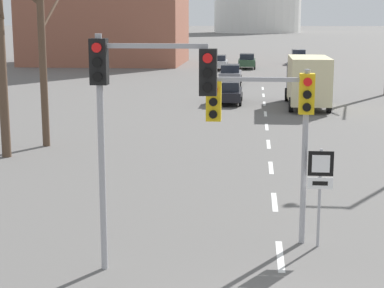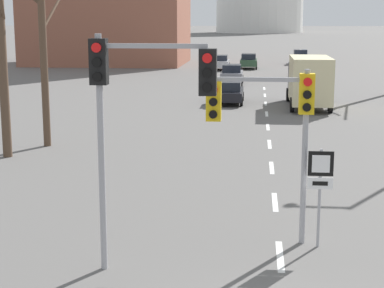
{
  "view_description": "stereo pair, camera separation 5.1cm",
  "coord_description": "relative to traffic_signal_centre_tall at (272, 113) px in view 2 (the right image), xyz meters",
  "views": [
    {
      "loc": [
        -0.68,
        -9.66,
        5.49
      ],
      "look_at": [
        -2.16,
        5.57,
        2.45
      ],
      "focal_mm": 60.0,
      "sensor_mm": 36.0,
      "label": 1
    },
    {
      "loc": [
        -0.63,
        -9.65,
        5.49
      ],
      "look_at": [
        -2.16,
        5.57,
        2.45
      ],
      "focal_mm": 60.0,
      "sensor_mm": 36.0,
      "label": 2
    }
  ],
  "objects": [
    {
      "name": "lane_stripe_0",
      "position": [
        0.25,
        -0.97,
        -3.24
      ],
      "size": [
        0.16,
        2.0,
        0.01
      ],
      "primitive_type": "cube",
      "color": "silver",
      "rests_on": "ground_plane"
    },
    {
      "name": "lane_stripe_1",
      "position": [
        0.25,
        3.53,
        -3.24
      ],
      "size": [
        0.16,
        2.0,
        0.01
      ],
      "primitive_type": "cube",
      "color": "silver",
      "rests_on": "ground_plane"
    },
    {
      "name": "lane_stripe_2",
      "position": [
        0.25,
        8.03,
        -3.24
      ],
      "size": [
        0.16,
        2.0,
        0.01
      ],
      "primitive_type": "cube",
      "color": "silver",
      "rests_on": "ground_plane"
    },
    {
      "name": "lane_stripe_3",
      "position": [
        0.25,
        12.53,
        -3.24
      ],
      "size": [
        0.16,
        2.0,
        0.01
      ],
      "primitive_type": "cube",
      "color": "silver",
      "rests_on": "ground_plane"
    },
    {
      "name": "lane_stripe_4",
      "position": [
        0.25,
        17.03,
        -3.24
      ],
      "size": [
        0.16,
        2.0,
        0.01
      ],
      "primitive_type": "cube",
      "color": "silver",
      "rests_on": "ground_plane"
    },
    {
      "name": "lane_stripe_5",
      "position": [
        0.25,
        21.53,
        -3.24
      ],
      "size": [
        0.16,
        2.0,
        0.01
      ],
      "primitive_type": "cube",
      "color": "silver",
      "rests_on": "ground_plane"
    },
    {
      "name": "lane_stripe_6",
      "position": [
        0.25,
        26.03,
        -3.24
      ],
      "size": [
        0.16,
        2.0,
        0.01
      ],
      "primitive_type": "cube",
      "color": "silver",
      "rests_on": "ground_plane"
    },
    {
      "name": "lane_stripe_7",
      "position": [
        0.25,
        30.53,
        -3.24
      ],
      "size": [
        0.16,
        2.0,
        0.01
      ],
      "primitive_type": "cube",
      "color": "silver",
      "rests_on": "ground_plane"
    },
    {
      "name": "lane_stripe_8",
      "position": [
        0.25,
        35.03,
        -3.24
      ],
      "size": [
        0.16,
        2.0,
        0.01
      ],
      "primitive_type": "cube",
      "color": "silver",
      "rests_on": "ground_plane"
    },
    {
      "name": "traffic_signal_centre_tall",
      "position": [
        0.0,
        0.0,
        0.0
      ],
      "size": [
        2.56,
        0.34,
        4.28
      ],
      "color": "#9E9EA3",
      "rests_on": "ground_plane"
    },
    {
      "name": "traffic_signal_near_left",
      "position": [
        -2.87,
        -2.1,
        0.68
      ],
      "size": [
        2.64,
        0.34,
        5.15
      ],
      "color": "#9E9EA3",
      "rests_on": "ground_plane"
    },
    {
      "name": "route_sign_post",
      "position": [
        1.18,
        -0.24,
        -1.59
      ],
      "size": [
        0.6,
        0.08,
        2.43
      ],
      "color": "#9E9EA3",
      "rests_on": "ground_plane"
    },
    {
      "name": "sedan_near_left",
      "position": [
        4.57,
        45.89,
        -2.36
      ],
      "size": [
        1.74,
        4.25,
        1.77
      ],
      "color": "silver",
      "rests_on": "ground_plane"
    },
    {
      "name": "sedan_near_right",
      "position": [
        4.69,
        61.75,
        -2.4
      ],
      "size": [
        1.86,
        4.15,
        1.73
      ],
      "color": "navy",
      "rests_on": "ground_plane"
    },
    {
      "name": "sedan_mid_centre",
      "position": [
        -2.11,
        25.98,
        -2.51
      ],
      "size": [
        1.83,
        4.29,
        1.44
      ],
      "color": "black",
      "rests_on": "ground_plane"
    },
    {
      "name": "sedan_far_left",
      "position": [
        -2.39,
        37.64,
        -2.39
      ],
      "size": [
        1.82,
        4.26,
        1.66
      ],
      "color": "slate",
      "rests_on": "ground_plane"
    },
    {
      "name": "sedan_far_right",
      "position": [
        -4.13,
        52.58,
        -2.44
      ],
      "size": [
        1.71,
        4.24,
        1.56
      ],
      "color": "#B7B7BC",
      "rests_on": "ground_plane"
    },
    {
      "name": "sedan_distant_centre",
      "position": [
        -1.25,
        54.46,
        -2.42
      ],
      "size": [
        1.85,
        4.09,
        1.61
      ],
      "color": "#2D4C33",
      "rests_on": "ground_plane"
    },
    {
      "name": "delivery_truck",
      "position": [
        2.84,
        24.61,
        -1.54
      ],
      "size": [
        2.44,
        7.2,
        3.14
      ],
      "color": "#333842",
      "rests_on": "ground_plane"
    },
    {
      "name": "bare_tree_left_near",
      "position": [
        -9.41,
        11.23,
        1.28
      ],
      "size": [
        4.91,
        4.92,
        9.59
      ],
      "color": "brown",
      "rests_on": "ground_plane"
    }
  ]
}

